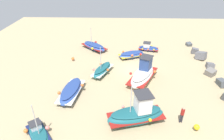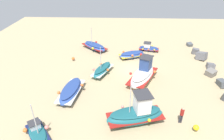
{
  "view_description": "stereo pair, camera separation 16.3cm",
  "coord_description": "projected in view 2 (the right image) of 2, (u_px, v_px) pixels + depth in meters",
  "views": [
    {
      "loc": [
        21.63,
        -2.15,
        12.49
      ],
      "look_at": [
        1.5,
        -2.84,
        0.9
      ],
      "focal_mm": 30.74,
      "sensor_mm": 36.0,
      "label": 1
    },
    {
      "loc": [
        21.62,
        -1.99,
        12.49
      ],
      "look_at": [
        1.5,
        -2.84,
        0.9
      ],
      "focal_mm": 30.74,
      "sensor_mm": 36.0,
      "label": 2
    }
  ],
  "objects": [
    {
      "name": "fishing_boat_2",
      "position": [
        143.0,
        74.0,
        22.34
      ],
      "size": [
        5.62,
        4.22,
        2.95
      ],
      "rotation": [
        0.0,
        0.0,
        2.68
      ],
      "color": "white",
      "rests_on": "ground_plane"
    },
    {
      "name": "mooring_buoy_1",
      "position": [
        196.0,
        128.0,
        15.9
      ],
      "size": [
        0.48,
        0.48,
        0.65
      ],
      "color": "#3F3F42",
      "rests_on": "ground_plane"
    },
    {
      "name": "ground_plane",
      "position": [
        134.0,
        71.0,
        24.88
      ],
      "size": [
        52.09,
        52.09,
        0.0
      ],
      "primitive_type": "plane",
      "color": "tan"
    },
    {
      "name": "fishing_boat_1",
      "position": [
        136.0,
        114.0,
        16.54
      ],
      "size": [
        3.01,
        5.36,
        4.15
      ],
      "rotation": [
        0.0,
        0.0,
        1.84
      ],
      "color": "#1E6670",
      "rests_on": "ground_plane"
    },
    {
      "name": "fishing_boat_4",
      "position": [
        149.0,
        48.0,
        30.2
      ],
      "size": [
        2.03,
        3.33,
        1.35
      ],
      "rotation": [
        0.0,
        0.0,
        4.49
      ],
      "color": "#2D4C9E",
      "rests_on": "ground_plane"
    },
    {
      "name": "fishing_boat_5",
      "position": [
        102.0,
        70.0,
        23.92
      ],
      "size": [
        4.08,
        2.78,
        3.83
      ],
      "rotation": [
        0.0,
        0.0,
        2.72
      ],
      "color": "#1E6670",
      "rests_on": "ground_plane"
    },
    {
      "name": "mooring_buoy_0",
      "position": [
        73.0,
        58.0,
        27.16
      ],
      "size": [
        0.43,
        0.43,
        0.58
      ],
      "color": "#3F3F42",
      "rests_on": "ground_plane"
    },
    {
      "name": "breakwater_rocks",
      "position": [
        211.0,
        70.0,
        24.24
      ],
      "size": [
        18.27,
        2.35,
        1.42
      ],
      "color": "#4C5156",
      "rests_on": "ground_plane"
    },
    {
      "name": "fishing_boat_0",
      "position": [
        37.0,
        132.0,
        15.53
      ],
      "size": [
        3.14,
        2.84,
        3.48
      ],
      "rotation": [
        0.0,
        0.0,
        3.81
      ],
      "color": "#1E6670",
      "rests_on": "ground_plane"
    },
    {
      "name": "fishing_boat_6",
      "position": [
        132.0,
        55.0,
        27.98
      ],
      "size": [
        2.8,
        4.09,
        0.97
      ],
      "rotation": [
        0.0,
        0.0,
        1.95
      ],
      "color": "#2D4C9E",
      "rests_on": "ground_plane"
    },
    {
      "name": "fishing_boat_7",
      "position": [
        71.0,
        91.0,
        20.11
      ],
      "size": [
        4.81,
        2.49,
        1.08
      ],
      "rotation": [
        0.0,
        0.0,
        6.13
      ],
      "color": "#2D4C9E",
      "rests_on": "ground_plane"
    },
    {
      "name": "person_walking",
      "position": [
        182.0,
        114.0,
        16.47
      ],
      "size": [
        0.32,
        0.32,
        1.69
      ],
      "rotation": [
        0.0,
        0.0,
        6.27
      ],
      "color": "#2D2D38",
      "rests_on": "ground_plane"
    },
    {
      "name": "fishing_boat_3",
      "position": [
        95.0,
        46.0,
        30.65
      ],
      "size": [
        4.52,
        4.65,
        3.53
      ],
      "rotation": [
        0.0,
        0.0,
        0.82
      ],
      "color": "#2D4C9E",
      "rests_on": "ground_plane"
    }
  ]
}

